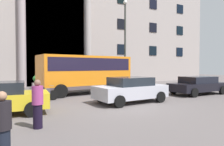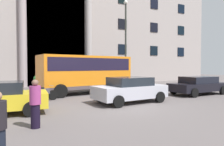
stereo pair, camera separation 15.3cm
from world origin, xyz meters
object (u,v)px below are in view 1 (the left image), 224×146
Objects in this scene: hedge_planter_entrance_left at (85,80)px; white_taxi_kerbside at (198,85)px; scooter_by_planter at (42,94)px; hedge_planter_east at (41,81)px; pedestrian_woman_dark_dress at (38,104)px; lamppost_plaza_centre at (125,37)px; orange_minibus at (86,71)px; pedestrian_woman_with_bag at (2,129)px; parked_coupe_end at (131,89)px; bus_stop_sign at (122,70)px.

hedge_planter_entrance_left is 10.58m from white_taxi_kerbside.
scooter_by_planter is (-5.14, -7.02, -0.27)m from hedge_planter_entrance_left.
hedge_planter_east is 12.93m from pedestrian_woman_dark_dress.
hedge_planter_east is 0.34× the size of white_taxi_kerbside.
lamppost_plaza_centre is at bearing 101.47° from white_taxi_kerbside.
orange_minibus reaches higher than pedestrian_woman_dark_dress.
parked_coupe_end is at bearing -13.84° from pedestrian_woman_with_bag.
pedestrian_woman_with_bag is (-12.48, -5.56, 0.08)m from white_taxi_kerbside.
white_taxi_kerbside is 2.38× the size of scooter_by_planter.
hedge_planter_entrance_left reaches higher than white_taxi_kerbside.
scooter_by_planter is at bearing -126.24° from hedge_planter_entrance_left.
white_taxi_kerbside is 11.95m from pedestrian_woman_dark_dress.
parked_coupe_end is (0.93, -4.77, -0.94)m from orange_minibus.
lamppost_plaza_centre is (10.78, 13.05, 4.24)m from pedestrian_woman_with_bag.
lamppost_plaza_centre is at bearing 16.15° from scooter_by_planter.
orange_minibus is at bearing -108.73° from hedge_planter_entrance_left.
hedge_planter_east is 7.60m from scooter_by_planter.
lamppost_plaza_centre is (1.04, 1.15, 3.30)m from bus_stop_sign.
scooter_by_planter is (-7.86, -4.30, -1.25)m from bus_stop_sign.
lamppost_plaza_centre reaches higher than white_taxi_kerbside.
hedge_planter_east is at bearing 104.22° from parked_coupe_end.
bus_stop_sign is 1.46× the size of scooter_by_planter.
bus_stop_sign is 13.00m from pedestrian_woman_dark_dress.
parked_coupe_end is at bearing -94.22° from hedge_planter_entrance_left.
pedestrian_woman_with_bag is at bearing -62.23° from pedestrian_woman_dark_dress.
pedestrian_woman_with_bag is (-9.73, -11.90, -0.94)m from bus_stop_sign.
hedge_planter_entrance_left is (4.13, -0.51, 0.08)m from hedge_planter_east.
bus_stop_sign is 1.80× the size of pedestrian_woman_with_bag.
parked_coupe_end is 6.20m from white_taxi_kerbside.
orange_minibus is at bearing -65.01° from hedge_planter_east.
orange_minibus reaches higher than hedge_planter_east.
hedge_planter_entrance_left is at bearing 114.23° from pedestrian_woman_dark_dress.
parked_coupe_end is 5.97m from pedestrian_woman_dark_dress.
hedge_planter_east is (-6.84, 3.22, -1.06)m from bus_stop_sign.
bus_stop_sign is at bearing 112.09° from white_taxi_kerbside.
orange_minibus is 5.98m from hedge_planter_east.
parked_coupe_end is 8.06m from pedestrian_woman_with_bag.
pedestrian_woman_with_bag is (-6.30, -5.02, 0.03)m from parked_coupe_end.
scooter_by_planter is at bearing -154.73° from orange_minibus.
white_taxi_kerbside is at bearing -28.36° from pedestrian_woman_with_bag.
pedestrian_woman_dark_dress is 1.05× the size of pedestrian_woman_with_bag.
bus_stop_sign is 3.96m from hedge_planter_entrance_left.
hedge_planter_entrance_left is at bearing 64.57° from orange_minibus.
orange_minibus is at bearing 8.85° from pedestrian_woman_with_bag.
hedge_planter_entrance_left is 1.28× the size of pedestrian_woman_dark_dress.
hedge_planter_entrance_left is 5.91m from lamppost_plaza_centre.
hedge_planter_entrance_left is 0.46× the size of white_taxi_kerbside.
parked_coupe_end is 10.13m from lamppost_plaza_centre.
hedge_planter_east reaches higher than white_taxi_kerbside.
orange_minibus is at bearing -148.87° from lamppost_plaza_centre.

